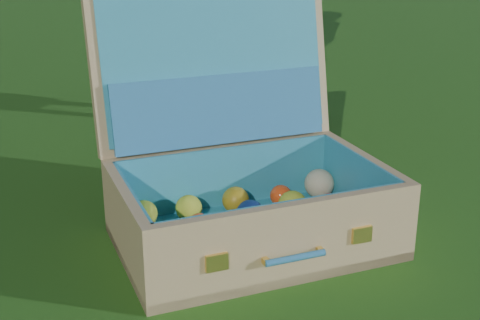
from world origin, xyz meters
name	(u,v)px	position (x,y,z in m)	size (l,w,h in m)	color
ground	(216,219)	(0.00, 0.00, 0.00)	(60.00, 60.00, 0.00)	#215114
suitcase	(241,166)	(0.04, -0.08, 0.17)	(0.63, 0.57, 0.59)	tan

